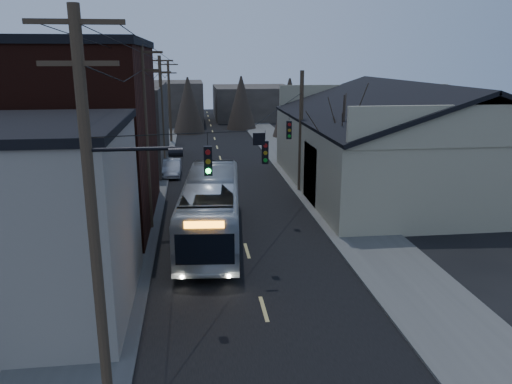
% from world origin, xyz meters
% --- Properties ---
extents(road_surface, '(9.00, 110.00, 0.02)m').
position_xyz_m(road_surface, '(0.00, 30.00, 0.01)').
color(road_surface, black).
rests_on(road_surface, ground).
extents(sidewalk_left, '(4.00, 110.00, 0.12)m').
position_xyz_m(sidewalk_left, '(-6.50, 30.00, 0.06)').
color(sidewalk_left, '#474744').
rests_on(sidewalk_left, ground).
extents(sidewalk_right, '(4.00, 110.00, 0.12)m').
position_xyz_m(sidewalk_right, '(6.50, 30.00, 0.06)').
color(sidewalk_right, '#474744').
rests_on(sidewalk_right, ground).
extents(building_clapboard, '(8.00, 8.00, 7.00)m').
position_xyz_m(building_clapboard, '(-9.00, 9.00, 3.50)').
color(building_clapboard, gray).
rests_on(building_clapboard, ground).
extents(building_brick, '(10.00, 12.00, 10.00)m').
position_xyz_m(building_brick, '(-10.00, 20.00, 5.00)').
color(building_brick, black).
rests_on(building_brick, ground).
extents(building_left_far, '(9.00, 14.00, 7.00)m').
position_xyz_m(building_left_far, '(-9.50, 36.00, 3.50)').
color(building_left_far, '#302B27').
rests_on(building_left_far, ground).
extents(warehouse, '(16.16, 20.60, 7.73)m').
position_xyz_m(warehouse, '(13.00, 25.00, 2.70)').
color(warehouse, gray).
rests_on(warehouse, ground).
extents(building_far_left, '(10.00, 12.00, 6.00)m').
position_xyz_m(building_far_left, '(-6.00, 65.00, 3.00)').
color(building_far_left, '#302B27').
rests_on(building_far_left, ground).
extents(building_far_right, '(12.00, 14.00, 5.00)m').
position_xyz_m(building_far_right, '(7.00, 70.00, 2.50)').
color(building_far_right, '#302B27').
rests_on(building_far_right, ground).
extents(bare_tree, '(0.40, 0.40, 7.20)m').
position_xyz_m(bare_tree, '(6.50, 20.00, 3.60)').
color(bare_tree, black).
rests_on(bare_tree, ground).
extents(utility_lines, '(11.24, 45.28, 10.50)m').
position_xyz_m(utility_lines, '(-3.11, 24.14, 4.95)').
color(utility_lines, '#382B1E').
rests_on(utility_lines, ground).
extents(bus, '(3.81, 12.26, 3.36)m').
position_xyz_m(bus, '(-1.66, 16.03, 1.68)').
color(bus, '#A7AEB3').
rests_on(bus, ground).
extents(parked_car, '(1.46, 4.02, 1.32)m').
position_xyz_m(parked_car, '(-4.30, 31.15, 0.66)').
color(parked_car, '#B3B4BB').
rests_on(parked_car, ground).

